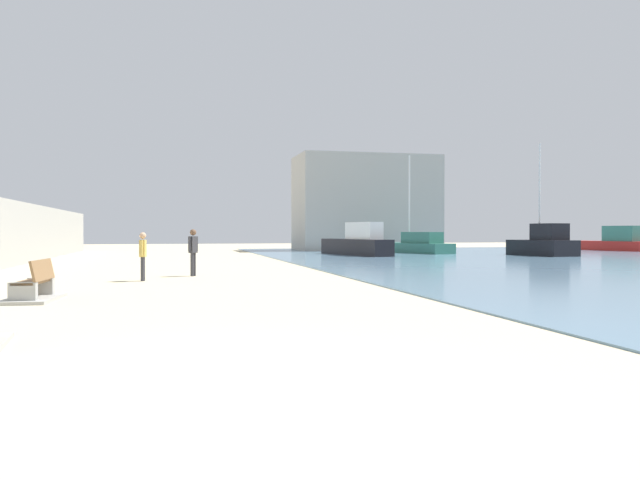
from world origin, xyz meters
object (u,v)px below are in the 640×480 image
(bench_far, at_px, (34,291))
(boat_far_left, at_px, (415,245))
(boat_mid_bay, at_px, (544,244))
(person_standing, at_px, (143,253))
(person_walking, at_px, (193,249))
(boat_distant, at_px, (357,243))
(boat_nearest, at_px, (614,242))

(bench_far, relative_size, boat_far_left, 0.30)
(boat_mid_bay, relative_size, boat_far_left, 1.02)
(bench_far, distance_m, boat_mid_bay, 34.65)
(person_standing, bearing_deg, person_walking, 48.76)
(boat_mid_bay, xyz_separation_m, boat_distant, (-11.68, 3.84, 0.01))
(boat_mid_bay, xyz_separation_m, boat_far_left, (-6.34, 6.87, -0.21))
(bench_far, height_order, person_standing, person_standing)
(person_standing, xyz_separation_m, boat_mid_bay, (24.98, 15.73, -0.09))
(person_walking, xyz_separation_m, boat_mid_bay, (23.26, 13.78, -0.17))
(boat_distant, xyz_separation_m, boat_far_left, (5.35, 3.03, -0.22))
(boat_nearest, xyz_separation_m, boat_distant, (-23.73, -4.71, 0.07))
(bench_far, xyz_separation_m, boat_nearest, (39.33, 29.90, 0.54))
(person_walking, distance_m, boat_mid_bay, 27.04)
(boat_far_left, bearing_deg, boat_distant, -150.47)
(boat_distant, bearing_deg, boat_far_left, 29.53)
(person_standing, bearing_deg, bench_far, -112.30)
(boat_nearest, bearing_deg, boat_distant, -168.78)
(boat_mid_bay, bearing_deg, boat_distant, 161.82)
(person_walking, height_order, boat_mid_bay, boat_mid_bay)
(bench_far, relative_size, boat_distant, 0.28)
(bench_far, xyz_separation_m, person_walking, (4.02, 7.58, 0.78))
(person_standing, xyz_separation_m, boat_nearest, (37.02, 24.28, -0.16))
(bench_far, relative_size, boat_mid_bay, 0.29)
(boat_nearest, bearing_deg, boat_mid_bay, -144.65)
(boat_nearest, bearing_deg, person_walking, -147.70)
(person_walking, bearing_deg, bench_far, -117.94)
(boat_distant, bearing_deg, person_standing, -124.19)
(person_walking, relative_size, person_standing, 1.07)
(bench_far, distance_m, person_standing, 6.12)
(person_standing, bearing_deg, boat_far_left, 50.48)
(boat_distant, bearing_deg, boat_nearest, 11.22)
(person_walking, height_order, person_standing, person_walking)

